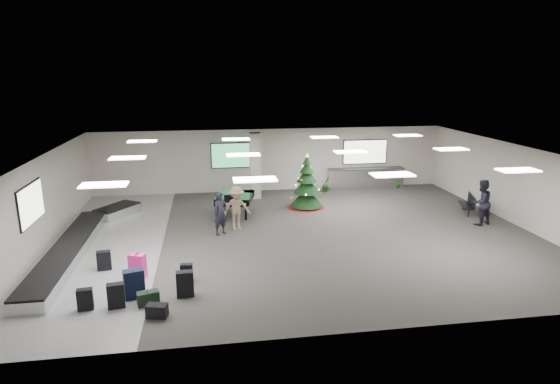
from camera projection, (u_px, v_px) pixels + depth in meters
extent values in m
plane|color=#33312E|center=(297.00, 235.00, 17.84)|extent=(18.00, 18.00, 0.00)
cube|color=#B6AEA6|center=(272.00, 160.00, 24.13)|extent=(18.00, 0.02, 3.20)
cube|color=#B6AEA6|center=(356.00, 271.00, 10.74)|extent=(18.00, 0.02, 3.20)
cube|color=#B6AEA6|center=(41.00, 204.00, 16.08)|extent=(0.02, 14.00, 3.20)
cube|color=#B6AEA6|center=(517.00, 185.00, 18.79)|extent=(0.02, 14.00, 3.20)
cube|color=silver|center=(298.00, 152.00, 17.03)|extent=(18.00, 14.00, 0.02)
cube|color=slate|center=(106.00, 245.00, 16.78)|extent=(4.00, 14.00, 0.01)
cube|color=#AEA99F|center=(255.00, 166.00, 22.64)|extent=(0.50, 0.50, 3.20)
cube|color=green|center=(233.00, 155.00, 23.70)|extent=(2.20, 0.08, 1.30)
cube|color=white|center=(365.00, 152.00, 24.76)|extent=(2.40, 0.08, 1.30)
cube|color=white|center=(31.00, 204.00, 15.05)|extent=(0.08, 2.10, 1.30)
cube|color=white|center=(104.00, 185.00, 12.32)|extent=(1.20, 0.60, 0.04)
cube|color=white|center=(128.00, 158.00, 16.14)|extent=(1.20, 0.60, 0.04)
cube|color=white|center=(142.00, 141.00, 19.97)|extent=(1.20, 0.60, 0.04)
cube|color=white|center=(255.00, 179.00, 12.92)|extent=(1.20, 0.60, 0.04)
cube|color=white|center=(243.00, 155.00, 16.75)|extent=(1.20, 0.60, 0.04)
cube|color=white|center=(236.00, 139.00, 20.57)|extent=(1.20, 0.60, 0.04)
cube|color=white|center=(392.00, 175.00, 13.53)|extent=(1.20, 0.60, 0.04)
cube|color=white|center=(351.00, 152.00, 17.35)|extent=(1.20, 0.60, 0.04)
cube|color=white|center=(324.00, 137.00, 21.18)|extent=(1.20, 0.60, 0.04)
cube|color=white|center=(518.00, 170.00, 14.13)|extent=(1.20, 0.60, 0.04)
cube|color=white|center=(451.00, 149.00, 17.96)|extent=(1.20, 0.60, 0.04)
cube|color=white|center=(408.00, 135.00, 21.78)|extent=(1.20, 0.60, 0.04)
cube|color=silver|center=(68.00, 252.00, 15.62)|extent=(1.00, 8.00, 0.38)
cube|color=black|center=(68.00, 246.00, 15.57)|extent=(0.95, 7.90, 0.05)
cube|color=silver|center=(117.00, 211.00, 20.14)|extent=(1.97, 2.21, 0.38)
cube|color=black|center=(117.00, 207.00, 20.09)|extent=(1.87, 2.10, 0.05)
cube|color=silver|center=(366.00, 178.00, 24.82)|extent=(4.00, 0.60, 1.05)
cube|color=#2A2A2D|center=(366.00, 168.00, 24.68)|extent=(4.05, 0.65, 0.04)
cube|color=black|center=(116.00, 296.00, 12.24)|extent=(0.47, 0.32, 0.68)
cube|color=black|center=(115.00, 284.00, 12.15)|extent=(0.06, 0.15, 0.02)
cube|color=black|center=(185.00, 284.00, 12.87)|extent=(0.49, 0.28, 0.73)
cube|color=black|center=(184.00, 271.00, 12.78)|extent=(0.04, 0.15, 0.02)
cube|color=#F51F8A|center=(138.00, 266.00, 14.03)|extent=(0.54, 0.43, 0.75)
cube|color=black|center=(137.00, 254.00, 13.93)|extent=(0.09, 0.16, 0.02)
cube|color=black|center=(187.00, 272.00, 13.85)|extent=(0.37, 0.22, 0.53)
cube|color=black|center=(186.00, 264.00, 13.78)|extent=(0.04, 0.12, 0.02)
cube|color=black|center=(134.00, 284.00, 12.75)|extent=(0.60, 0.45, 0.82)
cube|color=black|center=(133.00, 270.00, 12.64)|extent=(0.09, 0.19, 0.02)
cube|color=black|center=(85.00, 299.00, 12.15)|extent=(0.41, 0.26, 0.58)
cube|color=black|center=(84.00, 289.00, 12.07)|extent=(0.04, 0.13, 0.02)
cube|color=black|center=(148.00, 298.00, 12.42)|extent=(0.63, 0.43, 0.38)
cube|color=black|center=(148.00, 291.00, 12.37)|extent=(0.07, 0.17, 0.02)
cube|color=black|center=(104.00, 261.00, 14.60)|extent=(0.45, 0.30, 0.62)
cube|color=black|center=(103.00, 251.00, 14.52)|extent=(0.05, 0.15, 0.02)
cube|color=black|center=(157.00, 311.00, 11.82)|extent=(0.57, 0.40, 0.34)
cube|color=black|center=(157.00, 304.00, 11.77)|extent=(0.07, 0.17, 0.02)
cone|color=maroon|center=(306.00, 206.00, 21.38)|extent=(1.77, 1.77, 0.11)
cylinder|color=#3F2819|center=(306.00, 202.00, 21.33)|extent=(0.11, 0.11, 0.46)
cone|color=black|center=(306.00, 197.00, 21.26)|extent=(1.49, 1.49, 0.84)
cone|color=black|center=(307.00, 185.00, 21.12)|extent=(1.21, 1.21, 0.74)
cone|color=black|center=(307.00, 175.00, 21.00)|extent=(0.93, 0.93, 0.65)
cone|color=black|center=(307.00, 167.00, 20.91)|extent=(0.65, 0.65, 0.56)
cone|color=black|center=(307.00, 159.00, 20.83)|extent=(0.37, 0.37, 0.42)
cone|color=#FFE566|center=(307.00, 155.00, 20.78)|extent=(0.15, 0.15, 0.17)
cube|color=black|center=(235.00, 198.00, 20.08)|extent=(1.82, 1.96, 0.27)
cube|color=black|center=(231.00, 205.00, 19.23)|extent=(1.40, 0.60, 0.09)
cube|color=white|center=(231.00, 204.00, 19.19)|extent=(1.23, 0.42, 0.02)
cube|color=black|center=(232.00, 197.00, 19.39)|extent=(0.65, 0.18, 0.21)
cylinder|color=black|center=(219.00, 212.00, 19.60)|extent=(0.09, 0.09, 0.65)
cylinder|color=black|center=(246.00, 213.00, 19.51)|extent=(0.09, 0.09, 0.65)
cylinder|color=black|center=(238.00, 204.00, 20.84)|extent=(0.09, 0.09, 0.65)
cube|color=black|center=(466.00, 205.00, 20.39)|extent=(0.85, 1.41, 0.05)
cylinder|color=black|center=(473.00, 213.00, 19.93)|extent=(0.05, 0.05, 0.36)
cylinder|color=black|center=(459.00, 206.00, 20.95)|extent=(0.05, 0.05, 0.36)
cube|color=black|center=(471.00, 200.00, 20.36)|extent=(0.47, 1.28, 0.44)
imported|color=black|center=(221.00, 213.00, 17.67)|extent=(0.73, 0.68, 1.67)
imported|color=#866D53|center=(236.00, 208.00, 18.21)|extent=(1.24, 0.89, 1.73)
imported|color=black|center=(481.00, 202.00, 18.78)|extent=(1.07, 0.94, 1.86)
imported|color=#154216|center=(326.00, 184.00, 24.10)|extent=(0.55, 0.55, 0.78)
imported|color=#154216|center=(398.00, 180.00, 24.96)|extent=(0.63, 0.63, 0.85)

